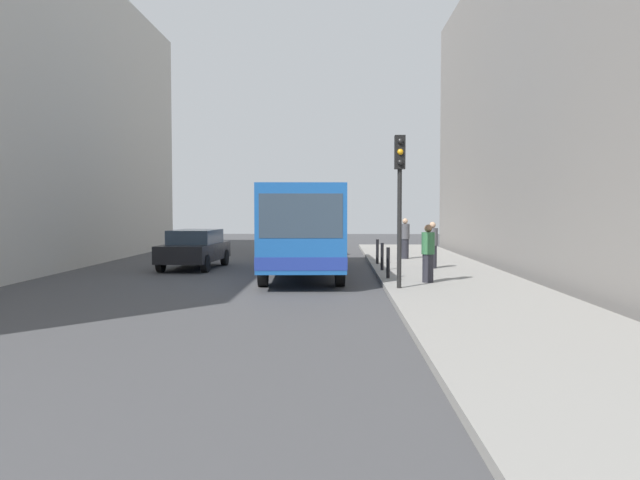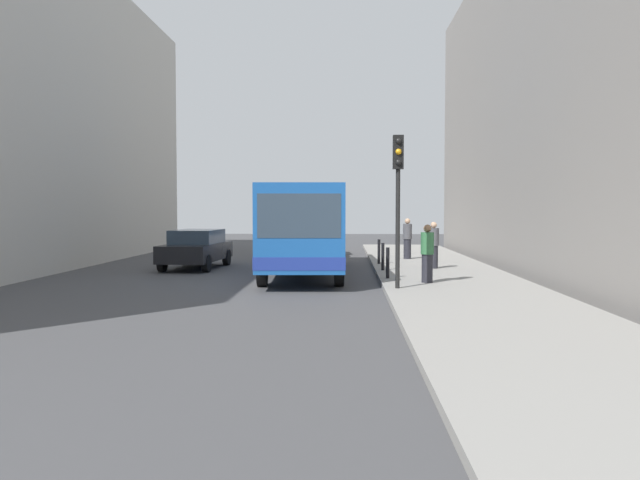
# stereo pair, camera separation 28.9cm
# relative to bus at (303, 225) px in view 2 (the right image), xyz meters

# --- Properties ---
(ground_plane) EXTENTS (80.00, 80.00, 0.00)m
(ground_plane) POSITION_rel_bus_xyz_m (-0.66, -4.05, -1.73)
(ground_plane) COLOR #424244
(sidewalk) EXTENTS (4.40, 40.00, 0.15)m
(sidewalk) POSITION_rel_bus_xyz_m (4.74, -4.05, -1.65)
(sidewalk) COLOR gray
(sidewalk) RESTS_ON ground
(building_right) EXTENTS (7.00, 32.00, 12.68)m
(building_right) POSITION_rel_bus_xyz_m (10.84, -0.05, 4.61)
(building_right) COLOR gray
(building_right) RESTS_ON ground
(bus) EXTENTS (2.99, 11.12, 3.00)m
(bus) POSITION_rel_bus_xyz_m (0.00, 0.00, 0.00)
(bus) COLOR #19519E
(bus) RESTS_ON ground
(car_beside_bus) EXTENTS (2.09, 4.50, 1.48)m
(car_beside_bus) POSITION_rel_bus_xyz_m (-4.23, 1.72, -0.94)
(car_beside_bus) COLOR black
(car_beside_bus) RESTS_ON ground
(car_behind_bus) EXTENTS (2.13, 4.52, 1.48)m
(car_behind_bus) POSITION_rel_bus_xyz_m (0.12, 9.17, -0.94)
(car_behind_bus) COLOR silver
(car_behind_bus) RESTS_ON ground
(traffic_light) EXTENTS (0.28, 0.33, 4.10)m
(traffic_light) POSITION_rel_bus_xyz_m (2.89, -5.55, 1.28)
(traffic_light) COLOR black
(traffic_light) RESTS_ON sidewalk
(bollard_near) EXTENTS (0.11, 0.11, 0.95)m
(bollard_near) POSITION_rel_bus_xyz_m (2.79, -3.02, -1.10)
(bollard_near) COLOR black
(bollard_near) RESTS_ON sidewalk
(bollard_mid) EXTENTS (0.11, 0.11, 0.95)m
(bollard_mid) POSITION_rel_bus_xyz_m (2.79, -0.39, -1.10)
(bollard_mid) COLOR black
(bollard_mid) RESTS_ON sidewalk
(bollard_far) EXTENTS (0.11, 0.11, 0.95)m
(bollard_far) POSITION_rel_bus_xyz_m (2.79, 2.23, -1.10)
(bollard_far) COLOR black
(bollard_far) RESTS_ON sidewalk
(pedestrian_near_signal) EXTENTS (0.38, 0.38, 1.68)m
(pedestrian_near_signal) POSITION_rel_bus_xyz_m (3.86, -4.15, -0.74)
(pedestrian_near_signal) COLOR #26262D
(pedestrian_near_signal) RESTS_ON sidewalk
(pedestrian_mid_sidewalk) EXTENTS (0.38, 0.38, 1.67)m
(pedestrian_mid_sidewalk) POSITION_rel_bus_xyz_m (4.65, 0.37, -0.74)
(pedestrian_mid_sidewalk) COLOR #26262D
(pedestrian_mid_sidewalk) RESTS_ON sidewalk
(pedestrian_far_sidewalk) EXTENTS (0.38, 0.38, 1.73)m
(pedestrian_far_sidewalk) POSITION_rel_bus_xyz_m (4.13, 4.83, -0.71)
(pedestrian_far_sidewalk) COLOR #26262D
(pedestrian_far_sidewalk) RESTS_ON sidewalk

